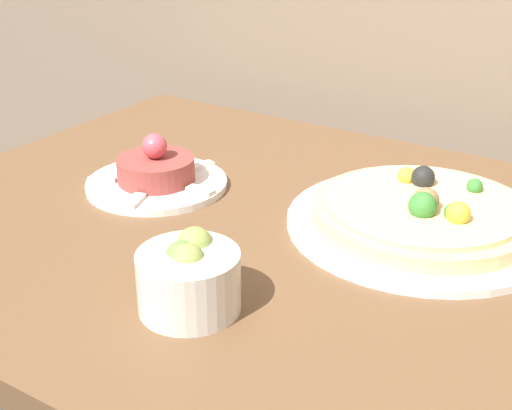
{
  "coord_description": "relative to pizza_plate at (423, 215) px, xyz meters",
  "views": [
    {
      "loc": [
        0.35,
        -0.3,
        1.14
      ],
      "look_at": [
        -0.07,
        0.36,
        0.77
      ],
      "focal_mm": 50.0,
      "sensor_mm": 36.0,
      "label": 1
    }
  ],
  "objects": [
    {
      "name": "tartare_plate",
      "position": [
        -0.37,
        -0.08,
        0.0
      ],
      "size": [
        0.2,
        0.2,
        0.08
      ],
      "color": "white",
      "rests_on": "dining_table"
    },
    {
      "name": "small_bowl",
      "position": [
        -0.14,
        -0.3,
        0.02
      ],
      "size": [
        0.11,
        0.11,
        0.08
      ],
      "color": "silver",
      "rests_on": "dining_table"
    },
    {
      "name": "pizza_plate",
      "position": [
        0.0,
        0.0,
        0.0
      ],
      "size": [
        0.34,
        0.34,
        0.06
      ],
      "color": "white",
      "rests_on": "dining_table"
    },
    {
      "name": "dining_table",
      "position": [
        -0.1,
        -0.1,
        -0.12
      ],
      "size": [
        1.13,
        0.78,
        0.73
      ],
      "color": "brown",
      "rests_on": "ground_plane"
    }
  ]
}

